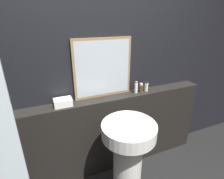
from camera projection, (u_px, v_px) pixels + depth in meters
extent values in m
cube|color=black|center=(103.00, 73.00, 1.99)|extent=(8.00, 0.06, 2.50)
cube|color=black|center=(107.00, 134.00, 2.17)|extent=(2.58, 0.19, 0.99)
cylinder|color=white|center=(127.00, 168.00, 1.79)|extent=(0.29, 0.29, 0.81)
cylinder|color=white|center=(129.00, 130.00, 1.61)|extent=(0.51, 0.51, 0.13)
torus|color=white|center=(129.00, 124.00, 1.59)|extent=(0.50, 0.50, 0.02)
cube|color=#937047|center=(103.00, 68.00, 1.92)|extent=(0.66, 0.03, 0.65)
cube|color=#B2BCC6|center=(103.00, 69.00, 1.91)|extent=(0.61, 0.02, 0.60)
cube|color=white|center=(63.00, 102.00, 1.79)|extent=(0.18, 0.12, 0.08)
cylinder|color=white|center=(136.00, 88.00, 2.09)|extent=(0.04, 0.04, 0.12)
cylinder|color=tan|center=(136.00, 83.00, 2.07)|extent=(0.03, 0.03, 0.03)
cylinder|color=#4C3823|center=(141.00, 88.00, 2.12)|extent=(0.05, 0.05, 0.09)
cylinder|color=silver|center=(141.00, 84.00, 2.10)|extent=(0.04, 0.04, 0.02)
cylinder|color=beige|center=(146.00, 87.00, 2.15)|extent=(0.05, 0.05, 0.10)
cylinder|color=black|center=(147.00, 82.00, 2.12)|extent=(0.03, 0.03, 0.02)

